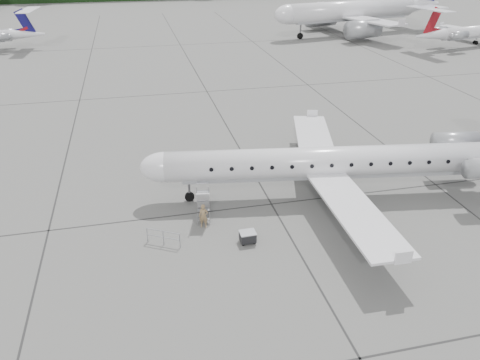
{
  "coord_description": "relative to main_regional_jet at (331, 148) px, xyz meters",
  "views": [
    {
      "loc": [
        -13.39,
        -24.46,
        17.0
      ],
      "look_at": [
        -7.03,
        3.06,
        2.3
      ],
      "focal_mm": 35.0,
      "sensor_mm": 36.0,
      "label": 1
    }
  ],
  "objects": [
    {
      "name": "baggage_cart",
      "position": [
        -7.14,
        -4.48,
        -3.44
      ],
      "size": [
        0.97,
        0.79,
        0.82
      ],
      "primitive_type": null,
      "rotation": [
        0.0,
        0.0,
        0.03
      ],
      "color": "black",
      "rests_on": "ground"
    },
    {
      "name": "main_regional_jet",
      "position": [
        0.0,
        0.0,
        0.0
      ],
      "size": [
        32.92,
        25.87,
        7.7
      ],
      "primitive_type": null,
      "rotation": [
        0.0,
        0.0,
        -0.15
      ],
      "color": "silver",
      "rests_on": "ground"
    },
    {
      "name": "safety_railing",
      "position": [
        -12.28,
        -3.55,
        -3.35
      ],
      "size": [
        1.95,
        1.16,
        1.0
      ],
      "primitive_type": null,
      "rotation": [
        0.0,
        0.0,
        -0.52
      ],
      "color": "#909398",
      "rests_on": "ground"
    },
    {
      "name": "ground",
      "position": [
        0.34,
        -3.48,
        -3.85
      ],
      "size": [
        320.0,
        320.0,
        0.0
      ],
      "primitive_type": "plane",
      "color": "slate",
      "rests_on": "ground"
    },
    {
      "name": "bg_narrowbody",
      "position": [
        29.08,
        59.3,
        2.45
      ],
      "size": [
        39.06,
        31.16,
        12.6
      ],
      "primitive_type": null,
      "rotation": [
        0.0,
        0.0,
        0.18
      ],
      "color": "silver",
      "rests_on": "ground"
    },
    {
      "name": "passenger",
      "position": [
        -9.53,
        -2.09,
        -3.02
      ],
      "size": [
        0.7,
        0.56,
        1.65
      ],
      "primitive_type": "imported",
      "rotation": [
        0.0,
        0.0,
        -0.31
      ],
      "color": "olive",
      "rests_on": "ground"
    },
    {
      "name": "airstair",
      "position": [
        -9.34,
        -0.84,
        -2.64
      ],
      "size": [
        1.17,
        2.32,
        2.41
      ],
      "primitive_type": null,
      "rotation": [
        0.0,
        0.0,
        -0.15
      ],
      "color": "silver",
      "rests_on": "ground"
    }
  ]
}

